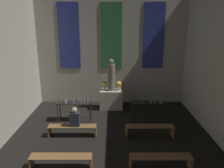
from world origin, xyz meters
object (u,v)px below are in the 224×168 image
flower_vase_left (105,85)px  flower_vase_right (120,85)px  statue (112,76)px  pew_third_right (161,160)px  candle_rack_left (75,104)px  pew_third_left (62,159)px  pew_back_left (73,128)px  altar (112,99)px  candle_rack_right (149,104)px  person_seated (76,118)px  pew_back_right (150,129)px

flower_vase_left → flower_vase_right: (0.74, 0.00, 0.00)m
statue → pew_third_right: statue is taller
statue → candle_rack_left: bearing=-138.7°
pew_third_left → pew_back_left: bearing=90.0°
candle_rack_left → pew_third_right: (3.09, -3.33, -0.45)m
altar → candle_rack_left: 2.17m
candle_rack_right → pew_third_right: bearing=-92.6°
pew_third_right → candle_rack_left: bearing=132.9°
pew_third_left → pew_third_right: size_ratio=1.00×
candle_rack_right → person_seated: bearing=-155.1°
candle_rack_left → pew_third_left: candle_rack_left is taller
candle_rack_left → pew_back_left: (0.14, -1.39, -0.45)m
flower_vase_left → statue: bearing=-0.0°
flower_vase_right → statue: bearing=-180.0°
candle_rack_right → candle_rack_left: bearing=-180.0°
pew_third_left → person_seated: person_seated is taller
pew_back_left → person_seated: size_ratio=2.44×
candle_rack_right → person_seated: size_ratio=1.94×
pew_third_right → pew_back_left: (-2.95, 1.95, 0.00)m
statue → pew_third_right: (1.48, -4.75, -1.38)m
candle_rack_left → person_seated: person_seated is taller
pew_third_left → pew_back_right: 3.54m
pew_back_right → person_seated: bearing=-180.0°
altar → candle_rack_left: bearing=-138.7°
statue → candle_rack_left: 2.34m
pew_third_left → candle_rack_left: bearing=92.4°
candle_rack_left → pew_back_left: bearing=-84.3°
flower_vase_left → person_seated: bearing=-109.6°
flower_vase_right → pew_back_right: bearing=-68.5°
flower_vase_left → candle_rack_right: bearing=-35.4°
statue → pew_back_left: (-1.48, -2.81, -1.38)m
candle_rack_left → pew_third_right: bearing=-47.1°
altar → pew_third_right: bearing=-72.7°
flower_vase_left → flower_vase_right: size_ratio=1.00×
flower_vase_left → candle_rack_left: size_ratio=0.31×
statue → candle_rack_left: size_ratio=1.07×
pew_third_right → person_seated: (-2.84, 1.95, 0.45)m
candle_rack_right → pew_third_left: candle_rack_right is taller
pew_third_right → pew_back_right: bearing=90.0°
pew_back_right → pew_back_left: bearing=180.0°
altar → flower_vase_right: flower_vase_right is taller
candle_rack_right → pew_back_right: candle_rack_right is taller
statue → person_seated: bearing=-115.9°
pew_back_right → person_seated: (-2.84, -0.00, 0.45)m
flower_vase_right → pew_third_left: bearing=-111.2°
pew_back_left → candle_rack_left: bearing=95.7°
flower_vase_left → pew_back_left: flower_vase_left is taller
flower_vase_left → candle_rack_left: 1.95m
altar → candle_rack_left: size_ratio=0.78×
statue → candle_rack_right: (1.63, -1.42, -0.93)m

